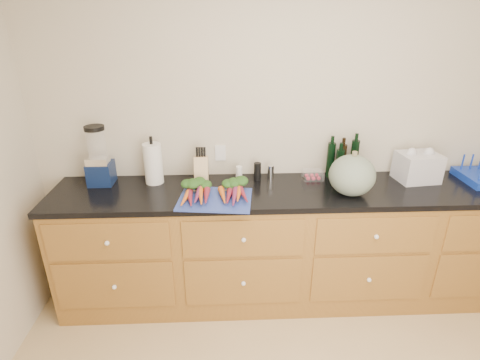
{
  "coord_description": "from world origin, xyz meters",
  "views": [
    {
      "loc": [
        -0.57,
        -1.14,
        2.08
      ],
      "look_at": [
        -0.46,
        1.2,
        1.06
      ],
      "focal_mm": 28.0,
      "sensor_mm": 36.0,
      "label": 1
    }
  ],
  "objects_px": {
    "carrots": "(215,191)",
    "squash": "(352,175)",
    "cutting_board": "(215,199)",
    "knife_block": "(201,170)",
    "tomato_box": "(313,175)",
    "blender_appliance": "(99,159)",
    "paper_towel": "(153,164)"
  },
  "relations": [
    {
      "from": "carrots",
      "to": "squash",
      "type": "distance_m",
      "value": 0.95
    },
    {
      "from": "cutting_board",
      "to": "knife_block",
      "type": "xyz_separation_m",
      "value": [
        -0.1,
        0.3,
        0.1
      ]
    },
    {
      "from": "paper_towel",
      "to": "knife_block",
      "type": "bearing_deg",
      "value": -3.24
    },
    {
      "from": "squash",
      "to": "paper_towel",
      "type": "distance_m",
      "value": 1.43
    },
    {
      "from": "carrots",
      "to": "tomato_box",
      "type": "height_order",
      "value": "carrots"
    },
    {
      "from": "cutting_board",
      "to": "paper_towel",
      "type": "height_order",
      "value": "paper_towel"
    },
    {
      "from": "knife_block",
      "to": "tomato_box",
      "type": "distance_m",
      "value": 0.85
    },
    {
      "from": "carrots",
      "to": "knife_block",
      "type": "bearing_deg",
      "value": 113.03
    },
    {
      "from": "cutting_board",
      "to": "paper_towel",
      "type": "xyz_separation_m",
      "value": [
        -0.46,
        0.32,
        0.14
      ]
    },
    {
      "from": "squash",
      "to": "tomato_box",
      "type": "height_order",
      "value": "squash"
    },
    {
      "from": "paper_towel",
      "to": "knife_block",
      "type": "distance_m",
      "value": 0.36
    },
    {
      "from": "cutting_board",
      "to": "carrots",
      "type": "bearing_deg",
      "value": 90.0
    },
    {
      "from": "cutting_board",
      "to": "squash",
      "type": "distance_m",
      "value": 0.96
    },
    {
      "from": "knife_block",
      "to": "carrots",
      "type": "bearing_deg",
      "value": -66.97
    },
    {
      "from": "tomato_box",
      "to": "knife_block",
      "type": "bearing_deg",
      "value": -177.97
    },
    {
      "from": "carrots",
      "to": "paper_towel",
      "type": "xyz_separation_m",
      "value": [
        -0.46,
        0.27,
        0.11
      ]
    },
    {
      "from": "cutting_board",
      "to": "tomato_box",
      "type": "relative_size",
      "value": 3.29
    },
    {
      "from": "cutting_board",
      "to": "knife_block",
      "type": "distance_m",
      "value": 0.33
    },
    {
      "from": "cutting_board",
      "to": "tomato_box",
      "type": "bearing_deg",
      "value": 23.98
    },
    {
      "from": "blender_appliance",
      "to": "knife_block",
      "type": "height_order",
      "value": "blender_appliance"
    },
    {
      "from": "knife_block",
      "to": "tomato_box",
      "type": "xyz_separation_m",
      "value": [
        0.85,
        0.03,
        -0.07
      ]
    },
    {
      "from": "squash",
      "to": "tomato_box",
      "type": "distance_m",
      "value": 0.36
    },
    {
      "from": "cutting_board",
      "to": "carrots",
      "type": "height_order",
      "value": "carrots"
    },
    {
      "from": "squash",
      "to": "knife_block",
      "type": "relative_size",
      "value": 1.56
    },
    {
      "from": "blender_appliance",
      "to": "knife_block",
      "type": "relative_size",
      "value": 2.17
    },
    {
      "from": "squash",
      "to": "knife_block",
      "type": "height_order",
      "value": "squash"
    },
    {
      "from": "carrots",
      "to": "knife_block",
      "type": "xyz_separation_m",
      "value": [
        -0.1,
        0.25,
        0.06
      ]
    },
    {
      "from": "paper_towel",
      "to": "carrots",
      "type": "bearing_deg",
      "value": -30.2
    },
    {
      "from": "cutting_board",
      "to": "paper_towel",
      "type": "relative_size",
      "value": 1.61
    },
    {
      "from": "paper_towel",
      "to": "knife_block",
      "type": "height_order",
      "value": "paper_towel"
    },
    {
      "from": "carrots",
      "to": "paper_towel",
      "type": "relative_size",
      "value": 1.55
    },
    {
      "from": "knife_block",
      "to": "paper_towel",
      "type": "bearing_deg",
      "value": 176.76
    }
  ]
}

